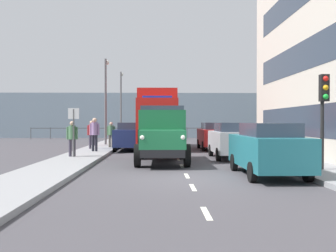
# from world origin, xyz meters

# --- Properties ---
(ground_plane) EXTENTS (80.00, 80.00, 0.00)m
(ground_plane) POSITION_xyz_m (0.00, -9.37, 0.00)
(ground_plane) COLOR #423F44
(sidewalk_left) EXTENTS (2.16, 37.79, 0.15)m
(sidewalk_left) POSITION_xyz_m (-4.65, -9.37, 0.07)
(sidewalk_left) COLOR gray
(sidewalk_left) RESTS_ON ground_plane
(sidewalk_right) EXTENTS (2.16, 37.79, 0.15)m
(sidewalk_right) POSITION_xyz_m (4.65, -9.37, 0.07)
(sidewalk_right) COLOR gray
(sidewalk_right) RESTS_ON ground_plane
(road_centreline_markings) EXTENTS (0.12, 34.73, 0.01)m
(road_centreline_markings) POSITION_xyz_m (0.00, -9.60, 0.00)
(road_centreline_markings) COLOR silver
(road_centreline_markings) RESTS_ON ground_plane
(sea_horizon) EXTENTS (80.00, 0.80, 5.00)m
(sea_horizon) POSITION_xyz_m (0.00, -31.27, 2.50)
(sea_horizon) COLOR gray
(sea_horizon) RESTS_ON ground_plane
(seawall_railing) EXTENTS (28.08, 0.08, 1.20)m
(seawall_railing) POSITION_xyz_m (-0.00, -27.67, 0.92)
(seawall_railing) COLOR #4C5156
(seawall_railing) RESTS_ON ground_plane
(truck_vintage_green) EXTENTS (2.17, 5.64, 2.43)m
(truck_vintage_green) POSITION_xyz_m (0.78, -4.33, 1.18)
(truck_vintage_green) COLOR black
(truck_vintage_green) RESTS_ON ground_plane
(lorry_cargo_red) EXTENTS (2.58, 8.20, 3.87)m
(lorry_cargo_red) POSITION_xyz_m (1.01, -13.60, 2.08)
(lorry_cargo_red) COLOR red
(lorry_cargo_red) RESTS_ON ground_plane
(car_teal_kerbside_near) EXTENTS (1.82, 4.38, 1.72)m
(car_teal_kerbside_near) POSITION_xyz_m (-2.62, -0.50, 0.90)
(car_teal_kerbside_near) COLOR #1E6670
(car_teal_kerbside_near) RESTS_ON ground_plane
(car_silver_kerbside_1) EXTENTS (1.90, 4.09, 1.72)m
(car_silver_kerbside_1) POSITION_xyz_m (-2.62, -6.49, 0.90)
(car_silver_kerbside_1) COLOR #B7BABF
(car_silver_kerbside_1) RESTS_ON ground_plane
(car_red_kerbside_2) EXTENTS (1.89, 4.36, 1.72)m
(car_red_kerbside_2) POSITION_xyz_m (-2.62, -12.41, 0.90)
(car_red_kerbside_2) COLOR #B21E1E
(car_red_kerbside_2) RESTS_ON ground_plane
(car_navy_oppositeside_0) EXTENTS (1.92, 4.54, 1.72)m
(car_navy_oppositeside_0) POSITION_xyz_m (2.62, -12.02, 0.90)
(car_navy_oppositeside_0) COLOR navy
(car_navy_oppositeside_0) RESTS_ON ground_plane
(pedestrian_near_railing) EXTENTS (0.53, 0.34, 1.65)m
(pedestrian_near_railing) POSITION_xyz_m (4.96, -6.11, 1.12)
(pedestrian_near_railing) COLOR #383342
(pedestrian_near_railing) RESTS_ON sidewalk_right
(pedestrian_by_lamp) EXTENTS (0.53, 0.34, 1.83)m
(pedestrian_by_lamp) POSITION_xyz_m (4.45, -9.30, 1.24)
(pedestrian_by_lamp) COLOR black
(pedestrian_by_lamp) RESTS_ON sidewalk_right
(pedestrian_in_dark_coat) EXTENTS (0.53, 0.34, 1.69)m
(pedestrian_in_dark_coat) POSITION_xyz_m (4.96, -11.32, 1.14)
(pedestrian_in_dark_coat) COLOR #383342
(pedestrian_in_dark_coat) RESTS_ON sidewalk_right
(pedestrian_couple_a) EXTENTS (0.53, 0.34, 1.60)m
(pedestrian_couple_a) POSITION_xyz_m (3.97, -12.72, 1.08)
(pedestrian_couple_a) COLOR #4C473D
(pedestrian_couple_a) RESTS_ON sidewalk_right
(pedestrian_strolling) EXTENTS (0.53, 0.34, 1.67)m
(pedestrian_strolling) POSITION_xyz_m (5.39, -14.52, 1.13)
(pedestrian_strolling) COLOR #383342
(pedestrian_strolling) RESTS_ON sidewalk_right
(traffic_light_near) EXTENTS (0.28, 0.41, 3.20)m
(traffic_light_near) POSITION_xyz_m (-4.63, -0.88, 2.47)
(traffic_light_near) COLOR black
(traffic_light_near) RESTS_ON sidewalk_left
(lamp_post_promenade) EXTENTS (0.32, 1.14, 6.17)m
(lamp_post_promenade) POSITION_xyz_m (4.75, -16.03, 3.85)
(lamp_post_promenade) COLOR #59595B
(lamp_post_promenade) RESTS_ON sidewalk_right
(lamp_post_far) EXTENTS (0.32, 1.14, 6.46)m
(lamp_post_far) POSITION_xyz_m (4.58, -25.46, 4.00)
(lamp_post_far) COLOR #59595B
(lamp_post_far) RESTS_ON sidewalk_right
(street_sign) EXTENTS (0.50, 0.07, 2.25)m
(street_sign) POSITION_xyz_m (4.85, -5.92, 1.68)
(street_sign) COLOR #4C4C4C
(street_sign) RESTS_ON sidewalk_right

